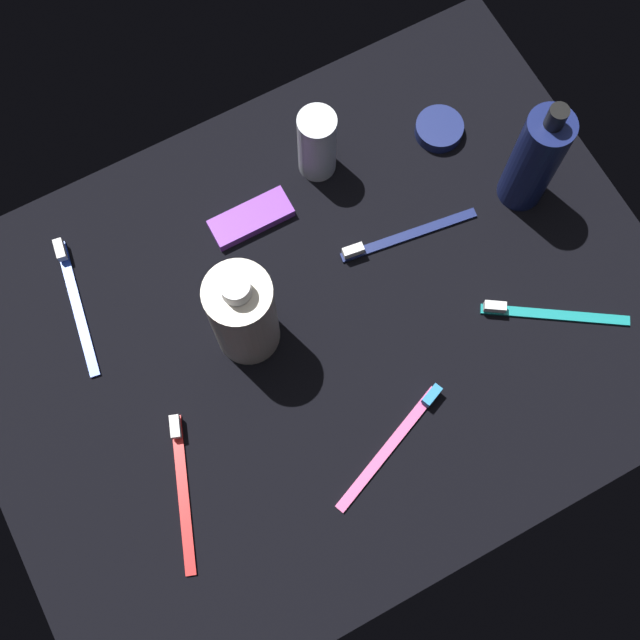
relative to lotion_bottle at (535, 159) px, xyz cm
name	(u,v)px	position (x,y,z in cm)	size (l,w,h in cm)	color
ground_plane	(320,329)	(-30.93, -4.02, -9.00)	(84.00, 64.00, 1.20)	black
lotion_bottle	(535,159)	(0.00, 0.00, 0.00)	(5.68, 5.68, 19.11)	navy
bodywash_bottle	(243,314)	(-38.90, -0.78, -0.37)	(7.52, 7.52, 17.80)	silver
deodorant_stick	(317,144)	(-20.93, 15.38, -2.91)	(4.80, 4.80, 10.97)	silver
toothbrush_pink	(397,439)	(-29.50, -20.23, -7.79)	(17.11, 7.93, 2.10)	#E55999
toothbrush_blue	(75,299)	(-55.57, 13.13, -7.79)	(4.16, 17.95, 2.10)	blue
toothbrush_red	(182,483)	(-53.58, -13.07, -7.79)	(7.24, 17.34, 2.10)	red
toothbrush_navy	(401,237)	(-16.59, 1.44, -7.79)	(17.99, 3.69, 2.10)	navy
toothbrush_teal	(546,313)	(-6.07, -15.54, -7.79)	(15.72, 10.86, 2.10)	teal
snack_bar_purple	(251,218)	(-31.90, 12.42, -7.65)	(10.40, 4.00, 1.50)	purple
cream_tin_left	(439,129)	(-4.77, 12.11, -7.51)	(6.20, 6.20, 1.77)	navy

